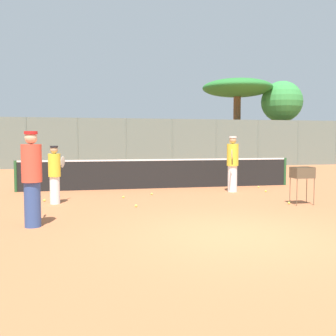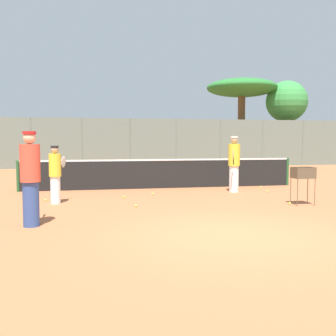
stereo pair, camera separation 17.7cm
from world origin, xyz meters
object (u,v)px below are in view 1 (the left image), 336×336
player_white_outfit (233,163)px  player_red_cap (32,178)px  player_yellow_shirt (55,174)px  ball_cart (302,176)px  parked_car (84,156)px  tennis_net (160,173)px

player_white_outfit → player_red_cap: size_ratio=0.98×
player_yellow_shirt → ball_cart: (6.60, -1.53, -0.05)m
player_white_outfit → player_yellow_shirt: bearing=-52.5°
player_yellow_shirt → parked_car: size_ratio=0.38×
player_red_cap → player_white_outfit: bearing=-58.6°
parked_car → ball_cart: bearing=-73.1°
player_yellow_shirt → player_white_outfit: bearing=-54.2°
player_white_outfit → player_yellow_shirt: (-5.72, -1.36, -0.15)m
player_yellow_shirt → ball_cart: bearing=-80.6°
tennis_net → parked_car: 14.63m
parked_car → player_white_outfit: bearing=-73.1°
ball_cart → parked_car: 19.63m
ball_cart → tennis_net: bearing=125.1°
player_red_cap → ball_cart: bearing=-82.8°
tennis_net → player_red_cap: player_red_cap is taller
player_yellow_shirt → parked_car: player_yellow_shirt is taller
player_white_outfit → player_yellow_shirt: 5.88m
player_white_outfit → player_yellow_shirt: size_ratio=1.18×
tennis_net → player_red_cap: bearing=-123.1°
player_red_cap → ball_cart: size_ratio=1.88×
tennis_net → player_white_outfit: 2.70m
tennis_net → player_yellow_shirt: size_ratio=6.29×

